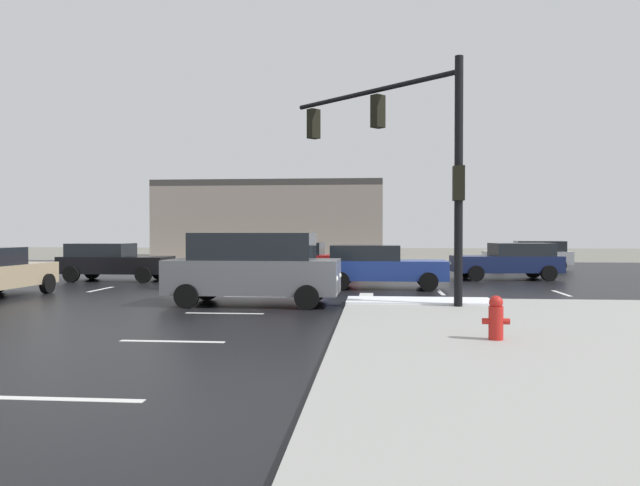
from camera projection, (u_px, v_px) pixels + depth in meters
The scene contains 13 objects.
ground_plane at pixel (266, 291), 21.46m from camera, with size 120.00×120.00×0.00m, color slate.
road_asphalt at pixel (266, 291), 21.46m from camera, with size 44.00×44.00×0.02m, color black.
snow_strip_curbside at pixel (419, 301), 17.02m from camera, with size 4.00×1.60×0.06m, color white.
lane_markings at pixel (295, 295), 19.98m from camera, with size 36.15×36.15×0.01m.
traffic_signal_mast at pixel (407, 146), 17.19m from camera, with size 4.81×4.45×6.49m.
fire_hydrant at pixel (496, 318), 11.01m from camera, with size 0.48×0.26×0.79m.
strip_building_background at pixel (273, 220), 50.97m from camera, with size 18.05×8.00×6.16m.
sedan_silver at pixel (530, 255), 33.09m from camera, with size 4.62×2.25×1.58m.
sedan_navy at pixel (510, 260), 26.54m from camera, with size 4.68×2.42×1.58m.
suv_grey at pixel (254, 267), 17.34m from camera, with size 4.86×2.22×2.03m.
sedan_black at pixel (113, 261), 25.90m from camera, with size 4.56×2.08×1.58m.
sedan_blue at pixel (379, 266), 22.32m from camera, with size 4.55×2.05×1.58m.
sedan_red at pixel (306, 259), 27.91m from camera, with size 4.63×2.27×1.58m.
Camera 1 is at (3.78, -21.17, 2.07)m, focal length 34.55 mm.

